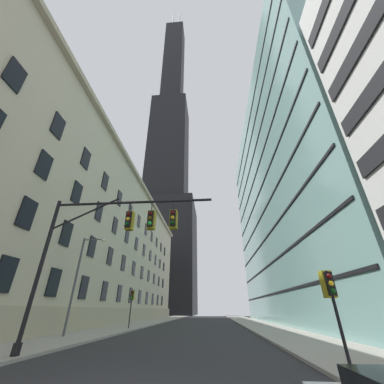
% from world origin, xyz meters
% --- Properties ---
extents(station_building, '(14.08, 73.55, 24.54)m').
position_xyz_m(station_building, '(-17.70, 30.77, 12.25)').
color(station_building, '#BCAF93').
rests_on(station_building, ground).
extents(dark_skyscraper, '(28.74, 28.74, 227.34)m').
position_xyz_m(dark_skyscraper, '(-19.30, 95.25, 66.87)').
color(dark_skyscraper, black).
rests_on(dark_skyscraper, ground).
extents(glass_office_midrise, '(16.34, 50.60, 40.48)m').
position_xyz_m(glass_office_midrise, '(19.12, 31.52, 20.24)').
color(glass_office_midrise, gray).
rests_on(glass_office_midrise, ground).
extents(traffic_signal_mast, '(9.10, 0.63, 7.57)m').
position_xyz_m(traffic_signal_mast, '(-2.62, 5.18, 5.70)').
color(traffic_signal_mast, black).
rests_on(traffic_signal_mast, sidewalk_left).
extents(traffic_light_near_right, '(0.40, 0.63, 3.28)m').
position_xyz_m(traffic_light_near_right, '(7.08, 4.16, 2.75)').
color(traffic_light_near_right, black).
rests_on(traffic_light_near_right, sidewalk_right).
extents(traffic_light_far_left, '(0.40, 0.63, 3.84)m').
position_xyz_m(traffic_light_far_left, '(-7.08, 22.07, 3.23)').
color(traffic_light_far_left, black).
rests_on(traffic_light_far_left, sidewalk_left).
extents(street_lamppost, '(2.23, 0.32, 7.63)m').
position_xyz_m(street_lamppost, '(-8.90, 13.24, 4.68)').
color(street_lamppost, '#47474C').
rests_on(street_lamppost, sidewalk_left).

